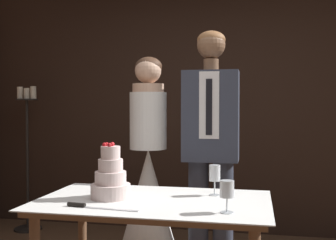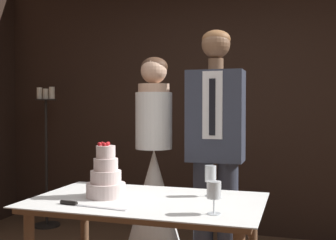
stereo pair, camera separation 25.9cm
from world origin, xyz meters
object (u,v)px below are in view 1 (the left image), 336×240
object	(u,v)px
wine_glass_middle	(215,175)
cake_table	(153,216)
tiered_cake	(111,179)
wine_glass_near	(227,190)
bride	(148,195)
groom	(211,141)
candle_stand	(27,158)
cake_knife	(89,206)

from	to	relation	value
wine_glass_middle	cake_table	bearing A→B (deg)	-149.75
tiered_cake	wine_glass_near	distance (m)	0.70
cake_table	tiered_cake	xyz separation A→B (m)	(-0.25, -0.01, 0.20)
wine_glass_near	wine_glass_middle	xyz separation A→B (m)	(-0.10, 0.40, 0.01)
bride	wine_glass_middle	bearing A→B (deg)	-47.65
cake_table	groom	size ratio (longest dim) A/B	0.71
cake_table	wine_glass_middle	size ratio (longest dim) A/B	7.23
wine_glass_middle	candle_stand	size ratio (longest dim) A/B	0.12
tiered_cake	wine_glass_middle	size ratio (longest dim) A/B	1.78
wine_glass_middle	bride	xyz separation A→B (m)	(-0.56, 0.62, -0.27)
wine_glass_middle	groom	size ratio (longest dim) A/B	0.10
bride	groom	size ratio (longest dim) A/B	0.90
groom	tiered_cake	bearing A→B (deg)	-120.68
groom	wine_glass_middle	bearing A→B (deg)	-81.91
wine_glass_near	groom	size ratio (longest dim) A/B	0.09
cake_knife	wine_glass_near	size ratio (longest dim) A/B	2.49
cake_table	candle_stand	bearing A→B (deg)	136.29
tiered_cake	candle_stand	size ratio (longest dim) A/B	0.21
cake_knife	bride	world-z (taller)	bride
cake_table	candle_stand	size ratio (longest dim) A/B	0.87
tiered_cake	groom	xyz separation A→B (m)	(0.49, 0.82, 0.16)
wine_glass_near	bride	bearing A→B (deg)	122.97
groom	cake_knife	bearing A→B (deg)	-116.14
cake_knife	candle_stand	world-z (taller)	candle_stand
candle_stand	wine_glass_near	bearing A→B (deg)	-40.94
wine_glass_middle	tiered_cake	bearing A→B (deg)	-160.70
tiered_cake	wine_glass_middle	distance (m)	0.61
cake_knife	bride	bearing A→B (deg)	93.13
wine_glass_near	wine_glass_middle	world-z (taller)	wine_glass_middle
tiered_cake	cake_knife	xyz separation A→B (m)	(-0.03, -0.24, -0.10)
cake_table	cake_knife	distance (m)	0.39
wine_glass_middle	cake_knife	bearing A→B (deg)	-143.95
wine_glass_middle	groom	bearing A→B (deg)	98.09
wine_glass_middle	bride	size ratio (longest dim) A/B	0.11
wine_glass_near	bride	size ratio (longest dim) A/B	0.10
groom	candle_stand	xyz separation A→B (m)	(-2.00, 0.87, -0.27)
tiered_cake	cake_knife	bearing A→B (deg)	-98.14
wine_glass_near	wine_glass_middle	size ratio (longest dim) A/B	0.89
groom	bride	bearing A→B (deg)	179.94
cake_knife	groom	size ratio (longest dim) A/B	0.22
bride	groom	distance (m)	0.63
tiered_cake	wine_glass_near	xyz separation A→B (m)	(0.67, -0.20, 0.00)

